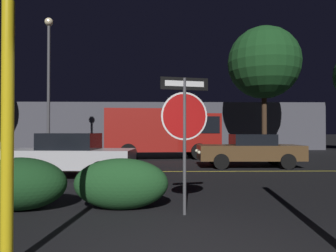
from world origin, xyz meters
TOP-DOWN VIEW (x-y plane):
  - road_center_stripe at (0.00, 8.24)m, footprint 43.20×0.12m
  - stop_sign at (0.21, 2.10)m, footprint 0.86×0.22m
  - yellow_pole_left at (-1.87, -0.12)m, footprint 0.13×0.13m
  - hedge_bush_2 at (-2.87, 2.52)m, footprint 1.78×1.07m
  - hedge_bush_3 at (-0.96, 2.53)m, footprint 1.78×0.83m
  - passing_car_2 at (-3.21, 6.88)m, footprint 4.47×2.06m
  - passing_car_3 at (3.46, 9.67)m, footprint 4.28×1.91m
  - delivery_truck at (0.01, 13.96)m, footprint 6.18×2.68m
  - street_lamp at (-6.18, 13.88)m, footprint 0.44×0.44m
  - tree_2 at (6.39, 16.92)m, footprint 4.59×4.59m
  - building_backdrop at (-2.15, 22.85)m, footprint 29.46×3.18m

SIDE VIEW (x-z plane):
  - road_center_stripe at x=0.00m, z-range 0.00..0.01m
  - hedge_bush_3 at x=-0.96m, z-range 0.00..0.96m
  - hedge_bush_2 at x=-2.87m, z-range 0.00..0.98m
  - passing_car_3 at x=3.46m, z-range 0.01..1.36m
  - passing_car_2 at x=-3.21m, z-range 0.00..1.41m
  - yellow_pole_left at x=-1.87m, z-range 0.00..2.90m
  - delivery_truck at x=0.01m, z-range 0.17..2.80m
  - stop_sign at x=0.21m, z-range 0.51..2.94m
  - building_backdrop at x=-2.15m, z-range 0.00..3.69m
  - street_lamp at x=-6.18m, z-range 1.00..8.54m
  - tree_2 at x=6.39m, z-range 1.75..9.87m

